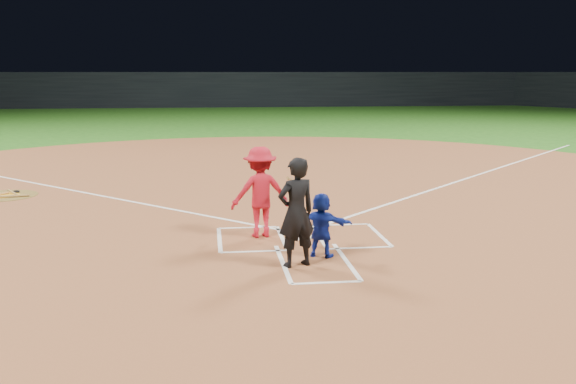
{
  "coord_description": "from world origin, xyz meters",
  "views": [
    {
      "loc": [
        -1.77,
        -12.12,
        3.22
      ],
      "look_at": [
        -0.3,
        -0.4,
        1.0
      ],
      "focal_mm": 40.0,
      "sensor_mm": 36.0,
      "label": 1
    }
  ],
  "objects": [
    {
      "name": "home_plate_dirt",
      "position": [
        0.0,
        6.0,
        0.01
      ],
      "size": [
        28.0,
        28.0,
        0.01
      ],
      "primitive_type": "cylinder",
      "color": "brown",
      "rests_on": "ground"
    },
    {
      "name": "on_deck_bat_c",
      "position": [
        -6.83,
        4.92,
        0.05
      ],
      "size": [
        0.84,
        0.2,
        0.06
      ],
      "primitive_type": "cylinder",
      "rotation": [
        1.57,
        0.0,
        1.73
      ],
      "color": "olive",
      "rests_on": "on_deck_circle"
    },
    {
      "name": "stadium_wall_far",
      "position": [
        0.0,
        48.0,
        1.6
      ],
      "size": [
        80.0,
        1.2,
        3.2
      ],
      "primitive_type": "cube",
      "color": "black",
      "rests_on": "ground"
    },
    {
      "name": "ground",
      "position": [
        0.0,
        0.0,
        0.0
      ],
      "size": [
        120.0,
        120.0,
        0.0
      ],
      "primitive_type": "plane",
      "color": "#205816",
      "rests_on": "ground"
    },
    {
      "name": "on_deck_logo",
      "position": [
        -7.13,
        5.22,
        0.02
      ],
      "size": [
        0.8,
        0.8,
        0.0
      ],
      "primitive_type": "cylinder",
      "color": "gold",
      "rests_on": "on_deck_circle"
    },
    {
      "name": "catcher",
      "position": [
        0.17,
        -1.36,
        0.58
      ],
      "size": [
        1.1,
        0.74,
        1.14
      ],
      "primitive_type": "imported",
      "rotation": [
        0.0,
        0.0,
        2.72
      ],
      "color": "#142BA7",
      "rests_on": "home_plate_dirt"
    },
    {
      "name": "batter_at_plate",
      "position": [
        -0.78,
        0.17,
        0.9
      ],
      "size": [
        1.38,
        0.98,
        1.78
      ],
      "color": "red",
      "rests_on": "home_plate_dirt"
    },
    {
      "name": "bat_weight_donut",
      "position": [
        -6.93,
        5.62,
        0.05
      ],
      "size": [
        0.19,
        0.19,
        0.05
      ],
      "primitive_type": "torus",
      "color": "black",
      "rests_on": "on_deck_circle"
    },
    {
      "name": "home_plate",
      "position": [
        0.0,
        0.0,
        0.02
      ],
      "size": [
        0.6,
        0.6,
        0.02
      ],
      "primitive_type": "cylinder",
      "rotation": [
        0.0,
        0.0,
        3.14
      ],
      "color": "white",
      "rests_on": "home_plate_dirt"
    },
    {
      "name": "on_deck_circle",
      "position": [
        -7.13,
        5.22,
        0.02
      ],
      "size": [
        1.7,
        1.7,
        0.01
      ],
      "primitive_type": "cylinder",
      "color": "brown",
      "rests_on": "home_plate_dirt"
    },
    {
      "name": "on_deck_bat_a",
      "position": [
        -6.98,
        5.47,
        0.05
      ],
      "size": [
        0.47,
        0.76,
        0.06
      ],
      "primitive_type": "cylinder",
      "rotation": [
        1.57,
        0.0,
        0.52
      ],
      "color": "#A47E3C",
      "rests_on": "on_deck_circle"
    },
    {
      "name": "chalk_markings",
      "position": [
        0.0,
        5.29,
        0.01
      ],
      "size": [
        28.35,
        17.32,
        0.01
      ],
      "color": "white",
      "rests_on": "home_plate_dirt"
    },
    {
      "name": "umpire",
      "position": [
        -0.35,
        -1.86,
        0.93
      ],
      "size": [
        0.78,
        0.66,
        1.84
      ],
      "primitive_type": "imported",
      "rotation": [
        0.0,
        0.0,
        3.52
      ],
      "color": "black",
      "rests_on": "home_plate_dirt"
    }
  ]
}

